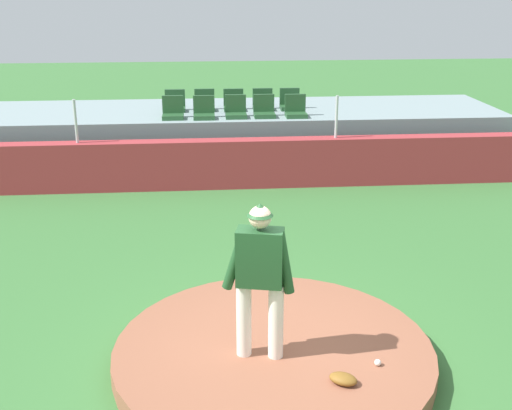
{
  "coord_description": "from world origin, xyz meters",
  "views": [
    {
      "loc": [
        -0.75,
        -6.44,
        4.23
      ],
      "look_at": [
        0.0,
        2.4,
        1.13
      ],
      "focal_mm": 45.04,
      "sensor_mm": 36.0,
      "label": 1
    }
  ],
  "objects_px": {
    "stadium_chair_2": "(236,110)",
    "stadium_chair_4": "(296,110)",
    "stadium_chair_5": "(175,104)",
    "stadium_chair_9": "(290,103)",
    "fielding_glove": "(343,379)",
    "stadium_chair_3": "(264,110)",
    "pitcher": "(260,270)",
    "baseball": "(378,363)",
    "stadium_chair_8": "(263,103)",
    "stadium_chair_1": "(204,111)",
    "stadium_chair_7": "(234,104)",
    "stadium_chair_6": "(205,104)",
    "stadium_chair_0": "(173,111)"
  },
  "relations": [
    {
      "from": "stadium_chair_1",
      "to": "stadium_chair_7",
      "type": "height_order",
      "value": "same"
    },
    {
      "from": "stadium_chair_3",
      "to": "stadium_chair_8",
      "type": "xyz_separation_m",
      "value": [
        0.05,
        0.87,
        0.0
      ]
    },
    {
      "from": "stadium_chair_0",
      "to": "stadium_chair_1",
      "type": "distance_m",
      "value": 0.71
    },
    {
      "from": "stadium_chair_0",
      "to": "stadium_chair_5",
      "type": "height_order",
      "value": "same"
    },
    {
      "from": "stadium_chair_9",
      "to": "stadium_chair_6",
      "type": "bearing_deg",
      "value": -1.27
    },
    {
      "from": "stadium_chair_2",
      "to": "stadium_chair_8",
      "type": "xyz_separation_m",
      "value": [
        0.71,
        0.88,
        0.0
      ]
    },
    {
      "from": "stadium_chair_2",
      "to": "stadium_chair_3",
      "type": "bearing_deg",
      "value": -179.79
    },
    {
      "from": "fielding_glove",
      "to": "stadium_chair_3",
      "type": "bearing_deg",
      "value": -60.03
    },
    {
      "from": "stadium_chair_5",
      "to": "stadium_chair_9",
      "type": "bearing_deg",
      "value": 179.59
    },
    {
      "from": "baseball",
      "to": "stadium_chair_7",
      "type": "height_order",
      "value": "stadium_chair_7"
    },
    {
      "from": "fielding_glove",
      "to": "stadium_chair_8",
      "type": "bearing_deg",
      "value": -60.32
    },
    {
      "from": "stadium_chair_1",
      "to": "pitcher",
      "type": "bearing_deg",
      "value": 93.68
    },
    {
      "from": "stadium_chair_2",
      "to": "stadium_chair_4",
      "type": "bearing_deg",
      "value": 178.24
    },
    {
      "from": "pitcher",
      "to": "stadium_chair_6",
      "type": "height_order",
      "value": "pitcher"
    },
    {
      "from": "stadium_chair_6",
      "to": "stadium_chair_3",
      "type": "bearing_deg",
      "value": 146.34
    },
    {
      "from": "stadium_chair_0",
      "to": "stadium_chair_2",
      "type": "height_order",
      "value": "same"
    },
    {
      "from": "stadium_chair_5",
      "to": "stadium_chair_7",
      "type": "relative_size",
      "value": 1.0
    },
    {
      "from": "stadium_chair_4",
      "to": "stadium_chair_9",
      "type": "bearing_deg",
      "value": -89.27
    },
    {
      "from": "fielding_glove",
      "to": "stadium_chair_8",
      "type": "xyz_separation_m",
      "value": [
        0.08,
        9.81,
        1.14
      ]
    },
    {
      "from": "pitcher",
      "to": "stadium_chair_5",
      "type": "height_order",
      "value": "pitcher"
    },
    {
      "from": "fielding_glove",
      "to": "stadium_chair_2",
      "type": "bearing_deg",
      "value": -55.84
    },
    {
      "from": "pitcher",
      "to": "stadium_chair_2",
      "type": "relative_size",
      "value": 3.63
    },
    {
      "from": "stadium_chair_1",
      "to": "stadium_chair_3",
      "type": "height_order",
      "value": "same"
    },
    {
      "from": "pitcher",
      "to": "stadium_chair_8",
      "type": "xyz_separation_m",
      "value": [
        0.9,
        9.19,
        0.14
      ]
    },
    {
      "from": "stadium_chair_3",
      "to": "stadium_chair_7",
      "type": "bearing_deg",
      "value": -52.61
    },
    {
      "from": "stadium_chair_1",
      "to": "stadium_chair_8",
      "type": "relative_size",
      "value": 1.0
    },
    {
      "from": "stadium_chair_8",
      "to": "baseball",
      "type": "bearing_deg",
      "value": 92.23
    },
    {
      "from": "stadium_chair_3",
      "to": "stadium_chair_7",
      "type": "distance_m",
      "value": 1.08
    },
    {
      "from": "baseball",
      "to": "stadium_chair_3",
      "type": "distance_m",
      "value": 8.73
    },
    {
      "from": "fielding_glove",
      "to": "stadium_chair_4",
      "type": "xyz_separation_m",
      "value": [
        0.75,
        8.89,
        1.14
      ]
    },
    {
      "from": "pitcher",
      "to": "stadium_chair_2",
      "type": "bearing_deg",
      "value": 101.28
    },
    {
      "from": "baseball",
      "to": "stadium_chair_5",
      "type": "distance_m",
      "value": 9.91
    },
    {
      "from": "stadium_chair_3",
      "to": "stadium_chair_9",
      "type": "relative_size",
      "value": 1.0
    },
    {
      "from": "pitcher",
      "to": "stadium_chair_8",
      "type": "relative_size",
      "value": 3.63
    },
    {
      "from": "stadium_chair_8",
      "to": "stadium_chair_5",
      "type": "bearing_deg",
      "value": -0.15
    },
    {
      "from": "pitcher",
      "to": "baseball",
      "type": "relative_size",
      "value": 24.54
    },
    {
      "from": "fielding_glove",
      "to": "stadium_chair_9",
      "type": "height_order",
      "value": "stadium_chair_9"
    },
    {
      "from": "baseball",
      "to": "stadium_chair_5",
      "type": "height_order",
      "value": "stadium_chair_5"
    },
    {
      "from": "fielding_glove",
      "to": "stadium_chair_2",
      "type": "xyz_separation_m",
      "value": [
        -0.63,
        8.93,
        1.14
      ]
    },
    {
      "from": "stadium_chair_3",
      "to": "stadium_chair_4",
      "type": "height_order",
      "value": "same"
    },
    {
      "from": "fielding_glove",
      "to": "baseball",
      "type": "bearing_deg",
      "value": -116.48
    },
    {
      "from": "stadium_chair_4",
      "to": "baseball",
      "type": "bearing_deg",
      "value": 87.98
    },
    {
      "from": "stadium_chair_8",
      "to": "stadium_chair_3",
      "type": "bearing_deg",
      "value": 86.56
    },
    {
      "from": "stadium_chair_7",
      "to": "stadium_chair_9",
      "type": "xyz_separation_m",
      "value": [
        1.37,
        -0.0,
        0.0
      ]
    },
    {
      "from": "pitcher",
      "to": "stadium_chair_5",
      "type": "relative_size",
      "value": 3.63
    },
    {
      "from": "stadium_chair_1",
      "to": "stadium_chair_2",
      "type": "relative_size",
      "value": 1.0
    },
    {
      "from": "stadium_chair_3",
      "to": "stadium_chair_5",
      "type": "bearing_deg",
      "value": -23.02
    },
    {
      "from": "pitcher",
      "to": "stadium_chair_7",
      "type": "distance_m",
      "value": 9.18
    },
    {
      "from": "baseball",
      "to": "stadium_chair_2",
      "type": "distance_m",
      "value": 8.78
    },
    {
      "from": "baseball",
      "to": "stadium_chair_0",
      "type": "xyz_separation_m",
      "value": [
        -2.51,
        8.64,
        1.16
      ]
    }
  ]
}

